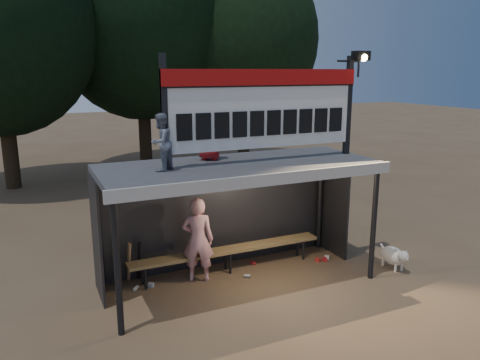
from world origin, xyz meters
The scene contains 12 objects.
ground centered at (0.00, 0.00, 0.00)m, with size 80.00×80.00×0.00m, color brown.
player centered at (-0.67, 0.41, 0.82)m, with size 0.60×0.39×1.64m, color white.
child_a centered at (-1.44, -0.07, 2.80)m, with size 0.46×0.36×0.95m, color slate.
child_b centered at (-0.37, 0.51, 2.84)m, with size 0.51×0.33×1.04m, color maroon.
dugout_shelter centered at (0.00, 0.24, 1.85)m, with size 5.10×2.08×2.32m.
scoreboard_assembly centered at (0.56, -0.01, 3.32)m, with size 4.10×0.27×1.99m.
bench centered at (0.00, 0.55, 0.43)m, with size 4.00×0.35×0.48m.
tree_mid centered at (1.00, 11.50, 6.17)m, with size 7.22×7.22×10.36m.
tree_right centered at (5.00, 10.50, 5.19)m, with size 6.08×6.08×8.72m.
dog centered at (3.11, -0.76, 0.28)m, with size 0.36×0.81×0.49m.
bats centered at (-1.91, 0.82, 0.43)m, with size 0.48×0.33×0.84m.
litter centered at (0.37, 0.35, 0.04)m, with size 4.17×0.64×0.08m.
Camera 1 is at (-3.43, -7.52, 3.94)m, focal length 35.00 mm.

